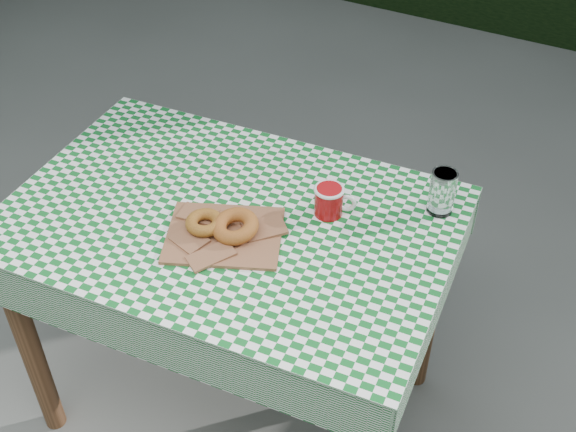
# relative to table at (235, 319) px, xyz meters

# --- Properties ---
(ground) EXTENTS (60.00, 60.00, 0.00)m
(ground) POSITION_rel_table_xyz_m (-0.17, -0.03, -0.38)
(ground) COLOR #595A54
(ground) RESTS_ON ground
(table) EXTENTS (1.13, 0.80, 0.75)m
(table) POSITION_rel_table_xyz_m (0.00, 0.00, 0.00)
(table) COLOR #56331D
(table) RESTS_ON ground
(tablecloth) EXTENTS (1.15, 0.82, 0.01)m
(tablecloth) POSITION_rel_table_xyz_m (0.00, 0.00, 0.38)
(tablecloth) COLOR #0E5B20
(tablecloth) RESTS_ON table
(paper_bag) EXTENTS (0.34, 0.31, 0.01)m
(paper_bag) POSITION_rel_table_xyz_m (0.03, -0.07, 0.39)
(paper_bag) COLOR #8E5E3E
(paper_bag) RESTS_ON tablecloth
(bagel_front) EXTENTS (0.10, 0.10, 0.03)m
(bagel_front) POSITION_rel_table_xyz_m (-0.02, -0.07, 0.41)
(bagel_front) COLOR olive
(bagel_front) RESTS_ON paper_bag
(bagel_back) EXTENTS (0.15, 0.15, 0.04)m
(bagel_back) POSITION_rel_table_xyz_m (0.05, -0.05, 0.41)
(bagel_back) COLOR #A04D21
(bagel_back) RESTS_ON paper_bag
(coffee_mug) EXTENTS (0.18, 0.18, 0.08)m
(coffee_mug) POSITION_rel_table_xyz_m (0.21, 0.13, 0.42)
(coffee_mug) COLOR maroon
(coffee_mug) RESTS_ON tablecloth
(drinking_glass) EXTENTS (0.08, 0.08, 0.12)m
(drinking_glass) POSITION_rel_table_xyz_m (0.45, 0.27, 0.44)
(drinking_glass) COLOR white
(drinking_glass) RESTS_ON tablecloth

